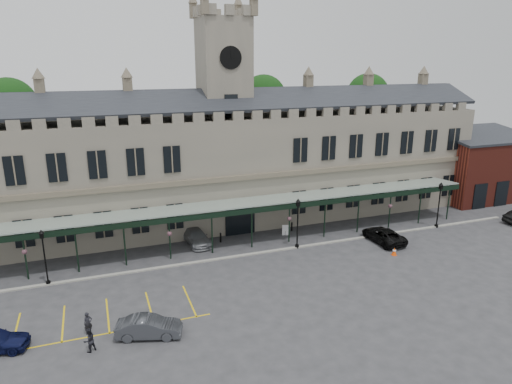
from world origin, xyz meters
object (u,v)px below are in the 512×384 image
object	(u,v)px
car_van	(383,235)
lamp_post_right	(439,201)
person_a	(88,323)
clock_tower	(224,105)
sign_board	(285,230)
person_b	(89,340)
station_building	(226,165)
traffic_cone	(394,252)
car_taxi	(196,237)
lamp_post_left	(44,252)
car_left_b	(149,327)
lamp_post_mid	(298,219)

from	to	relation	value
car_van	lamp_post_right	bearing A→B (deg)	-171.24
lamp_post_right	person_a	size ratio (longest dim) A/B	3.30
person_a	clock_tower	bearing A→B (deg)	31.48
sign_board	person_b	xyz separation A→B (m)	(-19.62, -14.10, 0.25)
station_building	traffic_cone	world-z (taller)	station_building
car_taxi	person_b	distance (m)	18.26
person_a	person_b	xyz separation A→B (m)	(0.05, -2.11, 0.02)
station_building	person_a	bearing A→B (deg)	-129.00
sign_board	lamp_post_left	bearing A→B (deg)	-154.51
car_left_b	person_b	distance (m)	3.76
lamp_post_left	car_van	world-z (taller)	lamp_post_left
car_left_b	person_a	world-z (taller)	person_a
car_van	clock_tower	bearing A→B (deg)	-44.89
traffic_cone	sign_board	world-z (taller)	sign_board
lamp_post_left	lamp_post_mid	size ratio (longest dim) A/B	0.95
clock_tower	lamp_post_mid	bearing A→B (deg)	-68.68
traffic_cone	person_a	world-z (taller)	person_a
lamp_post_right	person_a	world-z (taller)	lamp_post_right
lamp_post_mid	car_left_b	bearing A→B (deg)	-146.79
station_building	car_left_b	xyz separation A→B (m)	(-11.50, -20.64, -5.75)
station_building	person_b	xyz separation A→B (m)	(-15.24, -20.99, -5.67)
car_left_b	car_taxi	size ratio (longest dim) A/B	0.87
station_building	car_left_b	bearing A→B (deg)	-119.13
lamp_post_right	person_a	xyz separation A→B (m)	(-36.30, -8.41, -2.27)
lamp_post_right	car_left_b	world-z (taller)	lamp_post_right
car_taxi	lamp_post_right	bearing A→B (deg)	-16.19
lamp_post_mid	lamp_post_right	bearing A→B (deg)	-0.14
station_building	clock_tower	world-z (taller)	clock_tower
sign_board	car_van	size ratio (longest dim) A/B	0.22
clock_tower	car_taxi	distance (m)	14.63
lamp_post_right	car_left_b	distance (m)	34.15
person_b	traffic_cone	bearing A→B (deg)	161.09
station_building	sign_board	distance (m)	10.08
lamp_post_mid	station_building	bearing A→B (deg)	111.48
station_building	person_b	world-z (taller)	station_building
clock_tower	person_a	xyz separation A→B (m)	(-15.29, -18.97, -12.33)
clock_tower	person_a	size ratio (longest dim) A/B	15.87
lamp_post_mid	traffic_cone	distance (m)	9.59
sign_board	car_taxi	world-z (taller)	car_taxi
station_building	car_left_b	distance (m)	24.32
car_left_b	car_van	xyz separation A→B (m)	(24.50, 8.65, 0.01)
station_building	lamp_post_mid	xyz separation A→B (m)	(4.10, -10.43, -3.45)
traffic_cone	car_left_b	xyz separation A→B (m)	(-23.51, -5.48, 0.35)
lamp_post_left	car_van	bearing A→B (deg)	-3.00
clock_tower	sign_board	world-z (taller)	clock_tower
car_van	person_a	distance (m)	29.12
station_building	sign_board	xyz separation A→B (m)	(4.38, -6.89, -5.91)
sign_board	car_taxi	distance (m)	9.38
lamp_post_right	station_building	bearing A→B (deg)	153.52
clock_tower	lamp_post_left	xyz separation A→B (m)	(-18.36, -10.43, -10.24)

